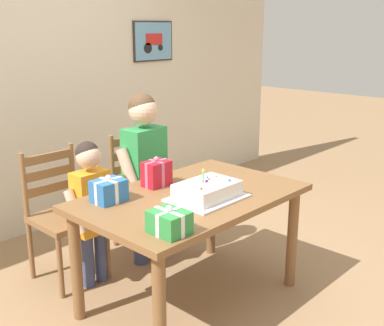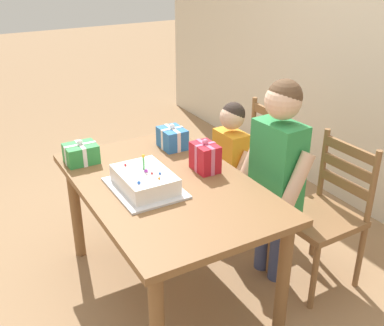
{
  "view_description": "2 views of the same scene",
  "coord_description": "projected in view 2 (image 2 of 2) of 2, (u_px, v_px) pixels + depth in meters",
  "views": [
    {
      "loc": [
        -2.04,
        -1.93,
        1.73
      ],
      "look_at": [
        0.08,
        0.07,
        0.9
      ],
      "focal_mm": 45.22,
      "sensor_mm": 36.0,
      "label": 1
    },
    {
      "loc": [
        2.06,
        -1.01,
        1.93
      ],
      "look_at": [
        0.08,
        0.12,
        0.86
      ],
      "focal_mm": 43.65,
      "sensor_mm": 36.0,
      "label": 2
    }
  ],
  "objects": [
    {
      "name": "ground_plane",
      "position": [
        169.0,
        288.0,
        2.9
      ],
      "size": [
        20.0,
        20.0,
        0.0
      ],
      "primitive_type": "plane",
      "color": "#997551"
    },
    {
      "name": "dining_table",
      "position": [
        166.0,
        199.0,
        2.63
      ],
      "size": [
        1.39,
        0.89,
        0.74
      ],
      "color": "brown",
      "rests_on": "ground"
    },
    {
      "name": "birthday_cake",
      "position": [
        145.0,
        181.0,
        2.5
      ],
      "size": [
        0.44,
        0.34,
        0.19
      ],
      "color": "silver",
      "rests_on": "dining_table"
    },
    {
      "name": "gift_box_red_large",
      "position": [
        172.0,
        138.0,
        3.01
      ],
      "size": [
        0.19,
        0.15,
        0.17
      ],
      "color": "#286BB7",
      "rests_on": "dining_table"
    },
    {
      "name": "gift_box_beside_cake",
      "position": [
        205.0,
        157.0,
        2.7
      ],
      "size": [
        0.18,
        0.13,
        0.2
      ],
      "color": "red",
      "rests_on": "dining_table"
    },
    {
      "name": "gift_box_corner_small",
      "position": [
        81.0,
        153.0,
        2.81
      ],
      "size": [
        0.16,
        0.19,
        0.15
      ],
      "color": "#2D8E42",
      "rests_on": "dining_table"
    },
    {
      "name": "chair_left",
      "position": [
        251.0,
        167.0,
        3.38
      ],
      "size": [
        0.42,
        0.42,
        0.92
      ],
      "color": "brown",
      "rests_on": "ground"
    },
    {
      "name": "chair_right",
      "position": [
        324.0,
        214.0,
        2.8
      ],
      "size": [
        0.43,
        0.43,
        0.92
      ],
      "color": "brown",
      "rests_on": "ground"
    },
    {
      "name": "child_older",
      "position": [
        277.0,
        164.0,
        2.71
      ],
      "size": [
        0.47,
        0.27,
        1.28
      ],
      "color": "#38426B",
      "rests_on": "ground"
    },
    {
      "name": "child_younger",
      "position": [
        230.0,
        159.0,
        3.15
      ],
      "size": [
        0.37,
        0.21,
        1.01
      ],
      "color": "#38426B",
      "rests_on": "ground"
    }
  ]
}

